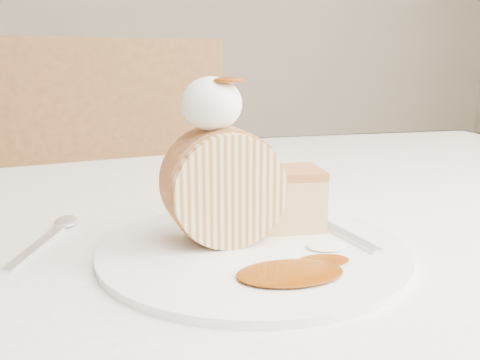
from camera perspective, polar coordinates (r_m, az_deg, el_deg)
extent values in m
cube|color=white|center=(0.70, -3.36, -2.90)|extent=(1.40, 0.90, 0.04)
cube|color=white|center=(1.16, -7.08, -2.66)|extent=(1.40, 0.01, 0.28)
cylinder|color=brown|center=(1.39, 20.52, -11.87)|extent=(0.06, 0.06, 0.71)
cube|color=brown|center=(1.24, -15.68, -9.32)|extent=(0.53, 0.53, 0.04)
cube|color=brown|center=(0.97, -14.58, 0.44)|extent=(0.45, 0.13, 0.47)
cylinder|color=brown|center=(1.55, -9.10, -14.11)|extent=(0.04, 0.04, 0.44)
cylinder|color=brown|center=(1.51, -23.92, -15.97)|extent=(0.04, 0.04, 0.44)
cylinder|color=brown|center=(1.59, 21.29, -14.62)|extent=(0.04, 0.04, 0.41)
cylinder|color=white|center=(0.48, 1.43, -7.49)|extent=(0.30, 0.30, 0.01)
cylinder|color=beige|center=(0.48, -1.78, -0.69)|extent=(0.11, 0.07, 0.10)
cube|color=#BF8048|center=(0.53, 5.28, -2.34)|extent=(0.07, 0.06, 0.05)
ellipsoid|color=white|center=(0.47, -3.05, 8.12)|extent=(0.05, 0.05, 0.05)
ellipsoid|color=#6E2D04|center=(0.46, -1.22, 11.32)|extent=(0.03, 0.02, 0.01)
cube|color=silver|center=(0.52, 10.60, -5.47)|extent=(0.05, 0.17, 0.00)
cube|color=silver|center=(0.53, -20.95, -6.75)|extent=(0.06, 0.14, 0.00)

